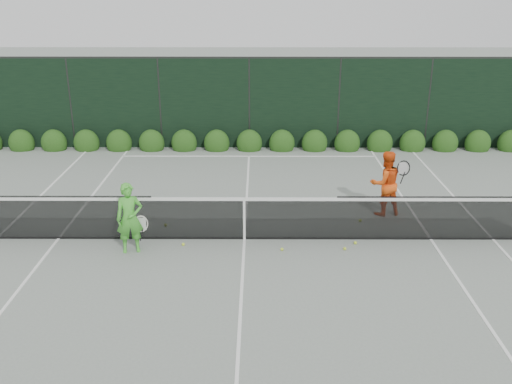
{
  "coord_description": "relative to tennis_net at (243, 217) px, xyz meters",
  "views": [
    {
      "loc": [
        0.3,
        -11.45,
        5.32
      ],
      "look_at": [
        0.25,
        0.3,
        1.0
      ],
      "focal_mm": 40.0,
      "sensor_mm": 36.0,
      "label": 1
    }
  ],
  "objects": [
    {
      "name": "hedge_row",
      "position": [
        0.02,
        7.15,
        -0.3
      ],
      "size": [
        31.66,
        0.65,
        0.94
      ],
      "color": "#173C10",
      "rests_on": "ground"
    },
    {
      "name": "player_woman",
      "position": [
        -2.33,
        -0.6,
        0.22
      ],
      "size": [
        0.66,
        0.48,
        1.5
      ],
      "rotation": [
        0.0,
        0.0,
        0.24
      ],
      "color": "green",
      "rests_on": "ground"
    },
    {
      "name": "player_man",
      "position": [
        3.38,
        1.48,
        0.27
      ],
      "size": [
        0.95,
        0.77,
        1.59
      ],
      "rotation": [
        0.0,
        0.0,
        3.38
      ],
      "color": "#F75514",
      "rests_on": "ground"
    },
    {
      "name": "tennis_balls",
      "position": [
        0.84,
        -0.0,
        -0.5
      ],
      "size": [
        4.64,
        1.63,
        0.07
      ],
      "color": "#CAE633",
      "rests_on": "ground"
    },
    {
      "name": "court_lines",
      "position": [
        0.02,
        0.0,
        -0.53
      ],
      "size": [
        11.03,
        23.83,
        0.01
      ],
      "color": "white",
      "rests_on": "ground"
    },
    {
      "name": "windscreen_fence",
      "position": [
        0.02,
        -2.71,
        0.98
      ],
      "size": [
        32.0,
        21.07,
        3.06
      ],
      "color": "black",
      "rests_on": "ground"
    },
    {
      "name": "tennis_net",
      "position": [
        0.0,
        0.0,
        0.0
      ],
      "size": [
        12.9,
        0.1,
        1.07
      ],
      "color": "black",
      "rests_on": "ground"
    },
    {
      "name": "ground",
      "position": [
        0.02,
        0.0,
        -0.53
      ],
      "size": [
        80.0,
        80.0,
        0.0
      ],
      "primitive_type": "plane",
      "color": "gray",
      "rests_on": "ground"
    }
  ]
}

